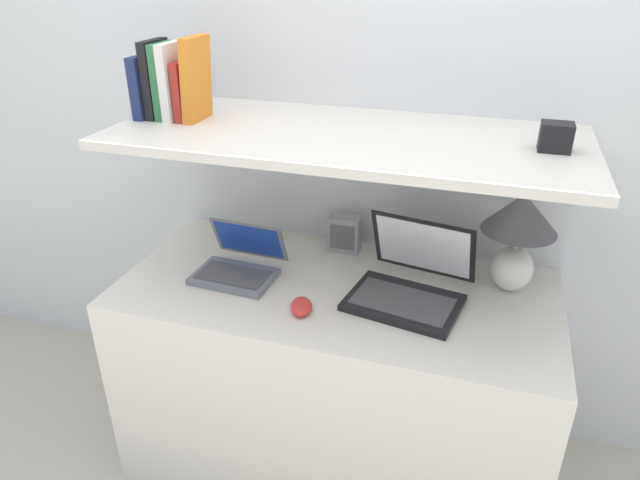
# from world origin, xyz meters

# --- Properties ---
(wall_back) EXTENTS (6.00, 0.05, 2.40)m
(wall_back) POSITION_xyz_m (0.00, 0.74, 1.20)
(wall_back) COLOR silver
(wall_back) RESTS_ON ground_plane
(desk) EXTENTS (1.41, 0.67, 0.76)m
(desk) POSITION_xyz_m (0.00, 0.34, 0.38)
(desk) COLOR silver
(desk) RESTS_ON ground_plane
(back_riser) EXTENTS (1.41, 0.04, 1.22)m
(back_riser) POSITION_xyz_m (0.00, 0.69, 0.61)
(back_riser) COLOR silver
(back_riser) RESTS_ON ground_plane
(shelf) EXTENTS (1.41, 0.61, 0.03)m
(shelf) POSITION_xyz_m (0.00, 0.41, 1.24)
(shelf) COLOR silver
(shelf) RESTS_ON back_riser
(table_lamp) EXTENTS (0.23, 0.23, 0.33)m
(table_lamp) POSITION_xyz_m (0.53, 0.50, 0.97)
(table_lamp) COLOR white
(table_lamp) RESTS_ON desk
(laptop_large) EXTENTS (0.39, 0.38, 0.24)m
(laptop_large) POSITION_xyz_m (0.24, 0.35, 0.81)
(laptop_large) COLOR black
(laptop_large) RESTS_ON desk
(laptop_small) EXTENTS (0.27, 0.25, 0.16)m
(laptop_small) POSITION_xyz_m (-0.34, 0.32, 0.79)
(laptop_small) COLOR slate
(laptop_small) RESTS_ON desk
(computer_mouse) EXTENTS (0.09, 0.11, 0.03)m
(computer_mouse) POSITION_xyz_m (-0.06, 0.17, 0.77)
(computer_mouse) COLOR red
(computer_mouse) RESTS_ON desk
(router_box) EXTENTS (0.11, 0.06, 0.13)m
(router_box) POSITION_xyz_m (-0.04, 0.59, 0.83)
(router_box) COLOR gray
(router_box) RESTS_ON desk
(book_navy) EXTENTS (0.03, 0.16, 0.19)m
(book_navy) POSITION_xyz_m (-0.66, 0.41, 1.35)
(book_navy) COLOR navy
(book_navy) RESTS_ON shelf
(book_black) EXTENTS (0.03, 0.14, 0.24)m
(book_black) POSITION_xyz_m (-0.62, 0.41, 1.37)
(book_black) COLOR black
(book_black) RESTS_ON shelf
(book_green) EXTENTS (0.03, 0.13, 0.23)m
(book_green) POSITION_xyz_m (-0.59, 0.41, 1.37)
(book_green) COLOR #2D7042
(book_green) RESTS_ON shelf
(book_white) EXTENTS (0.03, 0.16, 0.23)m
(book_white) POSITION_xyz_m (-0.55, 0.41, 1.37)
(book_white) COLOR silver
(book_white) RESTS_ON shelf
(book_red) EXTENTS (0.03, 0.13, 0.18)m
(book_red) POSITION_xyz_m (-0.52, 0.41, 1.34)
(book_red) COLOR #A82823
(book_red) RESTS_ON shelf
(book_orange) EXTENTS (0.05, 0.14, 0.26)m
(book_orange) POSITION_xyz_m (-0.48, 0.41, 1.38)
(book_orange) COLOR orange
(book_orange) RESTS_ON shelf
(shelf_gadget) EXTENTS (0.08, 0.07, 0.08)m
(shelf_gadget) POSITION_xyz_m (0.58, 0.41, 1.29)
(shelf_gadget) COLOR black
(shelf_gadget) RESTS_ON shelf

